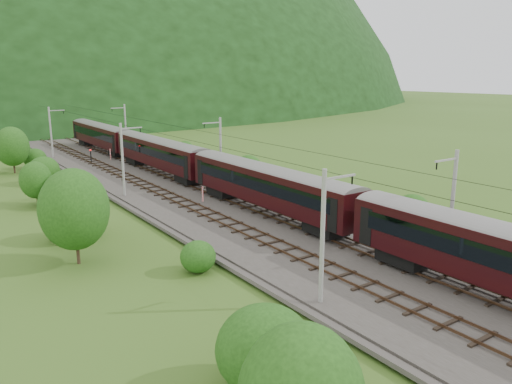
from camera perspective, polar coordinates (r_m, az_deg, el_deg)
ground at (r=34.74m, az=15.07°, el=-9.89°), size 600.00×600.00×0.00m
railbed at (r=41.29m, az=4.43°, el=-5.45°), size 14.00×220.00×0.30m
track_left at (r=39.82m, az=1.75°, el=-5.80°), size 2.40×220.00×0.27m
track_right at (r=42.72m, az=6.94°, el=-4.55°), size 2.40×220.00×0.27m
catenary_left at (r=56.13m, az=-14.94°, el=3.76°), size 2.54×192.28×8.00m
catenary_right at (r=61.32m, az=-4.13°, el=4.97°), size 2.54×192.28×8.00m
overhead_wires at (r=39.60m, az=4.61°, el=4.11°), size 4.83×198.00×0.03m
train at (r=46.76m, az=1.70°, el=1.36°), size 3.16×176.90×5.50m
hazard_post_near at (r=52.66m, az=-6.11°, el=-0.25°), size 0.17×0.17×1.60m
hazard_post_far at (r=81.21m, az=-16.30°, el=4.16°), size 0.18×0.18×1.72m
signal at (r=78.45m, az=-18.36°, el=4.01°), size 0.24×0.24×2.17m
vegetation_left at (r=42.82m, az=-18.74°, el=-2.04°), size 10.42×145.38×7.03m
vegetation_right at (r=43.63m, az=23.74°, el=-3.69°), size 6.94×96.59×3.20m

